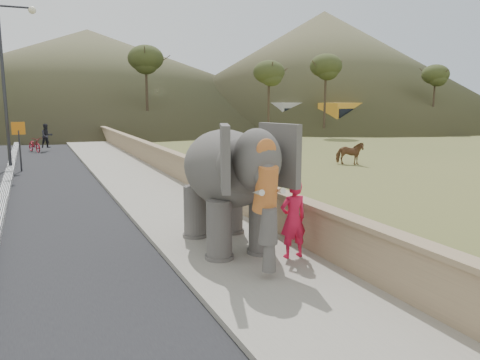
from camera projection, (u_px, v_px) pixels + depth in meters
name	position (u px, v px, depth m)	size (l,w,h in m)	color
ground	(270.00, 284.00, 8.91)	(160.00, 160.00, 0.00)	olive
road	(3.00, 202.00, 15.89)	(7.00, 120.00, 0.03)	black
median	(3.00, 199.00, 15.87)	(0.35, 120.00, 0.22)	black
walkway	(149.00, 189.00, 17.89)	(3.00, 120.00, 0.15)	#9E9687
parapet	(189.00, 174.00, 18.47)	(0.30, 120.00, 1.10)	tan
lamppost	(10.00, 70.00, 22.53)	(1.76, 0.36, 8.00)	#29292E
signboard	(19.00, 138.00, 22.30)	(0.60, 0.08, 2.40)	#2D2D33
cow	(350.00, 153.00, 24.95)	(0.66, 1.45, 1.23)	brown
distant_car	(274.00, 126.00, 48.46)	(1.70, 4.23, 1.44)	silver
bus_white	(319.00, 117.00, 50.95)	(2.50, 11.00, 3.10)	beige
bus_orange	(361.00, 117.00, 49.58)	(2.50, 11.00, 3.10)	gold
hill_right	(323.00, 68.00, 68.79)	(56.00, 56.00, 16.00)	brown
hill_far	(90.00, 76.00, 72.69)	(80.00, 80.00, 14.00)	brown
elephant_and_man	(227.00, 185.00, 10.60)	(2.28, 3.92, 2.80)	#615C58
motorcyclist	(39.00, 141.00, 30.97)	(1.86, 1.95, 1.86)	maroon
trees	(123.00, 92.00, 33.73)	(47.63, 45.76, 9.17)	#473828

